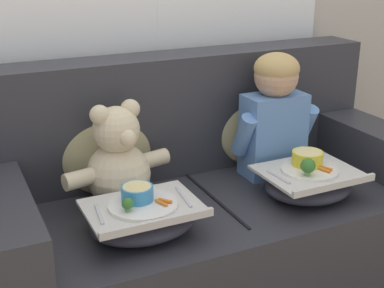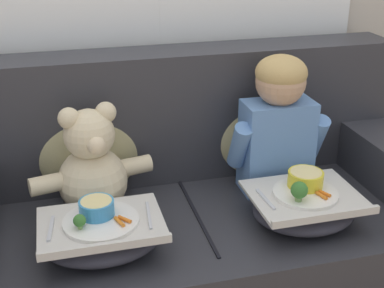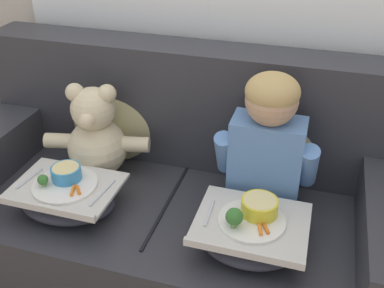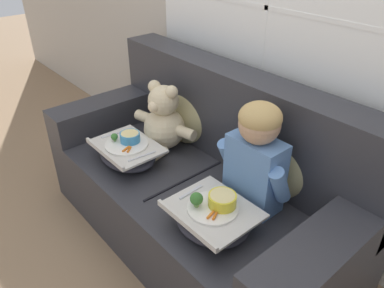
{
  "view_description": "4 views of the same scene",
  "coord_description": "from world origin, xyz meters",
  "px_view_note": "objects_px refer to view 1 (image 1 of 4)",
  "views": [
    {
      "loc": [
        -0.94,
        -1.8,
        1.43
      ],
      "look_at": [
        -0.08,
        0.01,
        0.69
      ],
      "focal_mm": 50.0,
      "sensor_mm": 36.0,
      "label": 1
    },
    {
      "loc": [
        -0.46,
        -1.71,
        1.5
      ],
      "look_at": [
        0.01,
        0.05,
        0.7
      ],
      "focal_mm": 50.0,
      "sensor_mm": 36.0,
      "label": 2
    },
    {
      "loc": [
        0.51,
        -1.39,
        1.59
      ],
      "look_at": [
        0.06,
        0.1,
        0.66
      ],
      "focal_mm": 42.0,
      "sensor_mm": 36.0,
      "label": 3
    },
    {
      "loc": [
        1.28,
        -1.1,
        1.69
      ],
      "look_at": [
        -0.05,
        0.04,
        0.63
      ],
      "focal_mm": 35.0,
      "sensor_mm": 36.0,
      "label": 4
    }
  ],
  "objects_px": {
    "throw_pillow_behind_teddy": "(105,146)",
    "lap_tray_teddy": "(143,218)",
    "couch": "(201,209)",
    "throw_pillow_behind_child": "(254,123)",
    "teddy_bear": "(119,163)",
    "child_figure": "(275,109)",
    "lap_tray_child": "(309,181)"
  },
  "relations": [
    {
      "from": "throw_pillow_behind_teddy",
      "to": "teddy_bear",
      "type": "relative_size",
      "value": 0.94
    },
    {
      "from": "couch",
      "to": "lap_tray_child",
      "type": "relative_size",
      "value": 4.84
    },
    {
      "from": "couch",
      "to": "lap_tray_child",
      "type": "bearing_deg",
      "value": -35.6
    },
    {
      "from": "child_figure",
      "to": "lap_tray_child",
      "type": "height_order",
      "value": "child_figure"
    },
    {
      "from": "lap_tray_teddy",
      "to": "throw_pillow_behind_child",
      "type": "bearing_deg",
      "value": 31.16
    },
    {
      "from": "throw_pillow_behind_child",
      "to": "throw_pillow_behind_teddy",
      "type": "bearing_deg",
      "value": 180.0
    },
    {
      "from": "throw_pillow_behind_teddy",
      "to": "lap_tray_child",
      "type": "distance_m",
      "value": 0.86
    },
    {
      "from": "throw_pillow_behind_child",
      "to": "child_figure",
      "type": "bearing_deg",
      "value": -90.0
    },
    {
      "from": "couch",
      "to": "lap_tray_teddy",
      "type": "bearing_deg",
      "value": -144.38
    },
    {
      "from": "couch",
      "to": "throw_pillow_behind_child",
      "type": "bearing_deg",
      "value": 26.23
    },
    {
      "from": "lap_tray_teddy",
      "to": "lap_tray_child",
      "type": "bearing_deg",
      "value": 0.04
    },
    {
      "from": "couch",
      "to": "throw_pillow_behind_child",
      "type": "distance_m",
      "value": 0.5
    },
    {
      "from": "child_figure",
      "to": "throw_pillow_behind_child",
      "type": "bearing_deg",
      "value": 90.0
    },
    {
      "from": "child_figure",
      "to": "teddy_bear",
      "type": "relative_size",
      "value": 1.21
    },
    {
      "from": "throw_pillow_behind_child",
      "to": "child_figure",
      "type": "distance_m",
      "value": 0.2
    },
    {
      "from": "throw_pillow_behind_child",
      "to": "child_figure",
      "type": "relative_size",
      "value": 0.76
    },
    {
      "from": "couch",
      "to": "throw_pillow_behind_teddy",
      "type": "xyz_separation_m",
      "value": [
        -0.36,
        0.18,
        0.29
      ]
    },
    {
      "from": "couch",
      "to": "lap_tray_teddy",
      "type": "relative_size",
      "value": 4.65
    },
    {
      "from": "throw_pillow_behind_child",
      "to": "lap_tray_child",
      "type": "xyz_separation_m",
      "value": [
        0.0,
        -0.44,
        -0.13
      ]
    },
    {
      "from": "throw_pillow_behind_child",
      "to": "lap_tray_child",
      "type": "distance_m",
      "value": 0.46
    },
    {
      "from": "child_figure",
      "to": "teddy_bear",
      "type": "distance_m",
      "value": 0.74
    },
    {
      "from": "throw_pillow_behind_child",
      "to": "teddy_bear",
      "type": "bearing_deg",
      "value": -166.65
    },
    {
      "from": "lap_tray_child",
      "to": "lap_tray_teddy",
      "type": "relative_size",
      "value": 0.96
    },
    {
      "from": "throw_pillow_behind_child",
      "to": "lap_tray_teddy",
      "type": "relative_size",
      "value": 1.04
    },
    {
      "from": "throw_pillow_behind_teddy",
      "to": "lap_tray_teddy",
      "type": "distance_m",
      "value": 0.46
    },
    {
      "from": "child_figure",
      "to": "lap_tray_teddy",
      "type": "relative_size",
      "value": 1.37
    },
    {
      "from": "throw_pillow_behind_teddy",
      "to": "child_figure",
      "type": "bearing_deg",
      "value": -12.97
    },
    {
      "from": "lap_tray_teddy",
      "to": "child_figure",
      "type": "bearing_deg",
      "value": 20.54
    },
    {
      "from": "throw_pillow_behind_teddy",
      "to": "teddy_bear",
      "type": "distance_m",
      "value": 0.17
    },
    {
      "from": "teddy_bear",
      "to": "lap_tray_teddy",
      "type": "relative_size",
      "value": 1.13
    },
    {
      "from": "throw_pillow_behind_child",
      "to": "teddy_bear",
      "type": "relative_size",
      "value": 0.92
    },
    {
      "from": "lap_tray_child",
      "to": "throw_pillow_behind_child",
      "type": "bearing_deg",
      "value": 90.04
    }
  ]
}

